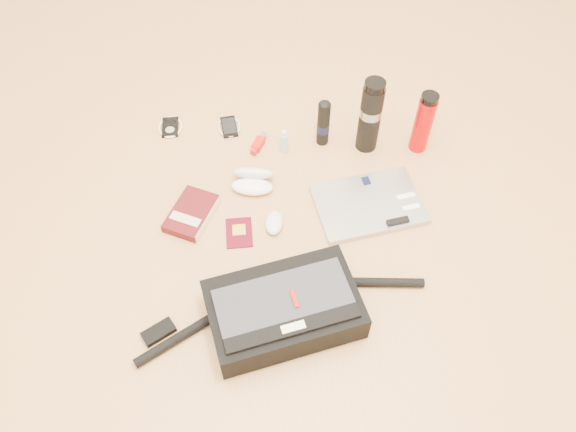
{
  "coord_description": "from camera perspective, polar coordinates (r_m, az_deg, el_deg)",
  "views": [
    {
      "loc": [
        0.04,
        -1.02,
        1.51
      ],
      "look_at": [
        0.01,
        0.04,
        0.06
      ],
      "focal_mm": 35.0,
      "sensor_mm": 36.0,
      "label": 1
    }
  ],
  "objects": [
    {
      "name": "mouse",
      "position": [
        1.84,
        -1.43,
        -0.68
      ],
      "size": [
        0.06,
        0.1,
        0.03
      ],
      "rotation": [
        0.0,
        0.0,
        -0.02
      ],
      "color": "silver",
      "rests_on": "ground"
    },
    {
      "name": "messenger_bag",
      "position": [
        1.63,
        -0.5,
        -9.46
      ],
      "size": [
        0.84,
        0.39,
        0.12
      ],
      "rotation": [
        0.0,
        0.0,
        0.33
      ],
      "color": "black",
      "rests_on": "ground"
    },
    {
      "name": "inhaler",
      "position": [
        2.07,
        -2.99,
        7.39
      ],
      "size": [
        0.06,
        0.11,
        0.03
      ],
      "rotation": [
        0.0,
        0.0,
        -0.36
      ],
      "color": "red",
      "rests_on": "ground"
    },
    {
      "name": "laptop",
      "position": [
        1.91,
        8.23,
        1.17
      ],
      "size": [
        0.4,
        0.33,
        0.03
      ],
      "rotation": [
        0.0,
        0.0,
        0.28
      ],
      "color": "#A6A6A8",
      "rests_on": "ground"
    },
    {
      "name": "sunglasses_case",
      "position": [
        1.94,
        -3.59,
        3.65
      ],
      "size": [
        0.15,
        0.13,
        0.08
      ],
      "rotation": [
        0.0,
        0.0,
        -0.05
      ],
      "color": "white",
      "rests_on": "ground"
    },
    {
      "name": "phone",
      "position": [
        2.15,
        -6.01,
        9.01
      ],
      "size": [
        0.1,
        0.12,
        0.01
      ],
      "rotation": [
        0.0,
        0.0,
        0.23
      ],
      "color": "black",
      "rests_on": "ground"
    },
    {
      "name": "ipod",
      "position": [
        2.19,
        -11.87,
        8.83
      ],
      "size": [
        0.1,
        0.11,
        0.01
      ],
      "rotation": [
        0.0,
        0.0,
        0.13
      ],
      "color": "black",
      "rests_on": "ground"
    },
    {
      "name": "passport",
      "position": [
        1.84,
        -4.99,
        -1.68
      ],
      "size": [
        0.1,
        0.13,
        0.01
      ],
      "rotation": [
        0.0,
        0.0,
        0.13
      ],
      "color": "#4A0412",
      "rests_on": "ground"
    },
    {
      "name": "book",
      "position": [
        1.89,
        -9.76,
        0.24
      ],
      "size": [
        0.18,
        0.22,
        0.03
      ],
      "rotation": [
        0.0,
        0.0,
        -0.34
      ],
      "color": "#450B0F",
      "rests_on": "ground"
    },
    {
      "name": "spray_bottle",
      "position": [
        2.03,
        -0.39,
        7.54
      ],
      "size": [
        0.03,
        0.03,
        0.1
      ],
      "rotation": [
        0.0,
        0.0,
        -0.17
      ],
      "color": "#9DC1D5",
      "rests_on": "ground"
    },
    {
      "name": "thermos_red",
      "position": [
        2.04,
        13.59,
        9.19
      ],
      "size": [
        0.08,
        0.08,
        0.25
      ],
      "rotation": [
        0.0,
        0.0,
        -0.27
      ],
      "color": "#B40205",
      "rests_on": "ground"
    },
    {
      "name": "ground",
      "position": [
        1.83,
        -0.25,
        -2.2
      ],
      "size": [
        4.0,
        4.0,
        0.0
      ],
      "primitive_type": "plane",
      "color": "tan",
      "rests_on": "ground"
    },
    {
      "name": "thermos_black",
      "position": [
        2.0,
        8.36,
        10.05
      ],
      "size": [
        0.09,
        0.09,
        0.3
      ],
      "rotation": [
        0.0,
        0.0,
        0.11
      ],
      "color": "black",
      "rests_on": "ground"
    },
    {
      "name": "aerosol_can",
      "position": [
        2.03,
        3.62,
        9.44
      ],
      "size": [
        0.05,
        0.05,
        0.19
      ],
      "rotation": [
        0.0,
        0.0,
        0.18
      ],
      "color": "black",
      "rests_on": "ground"
    }
  ]
}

